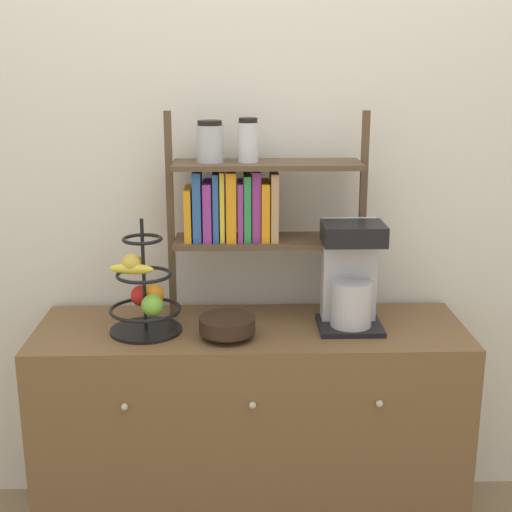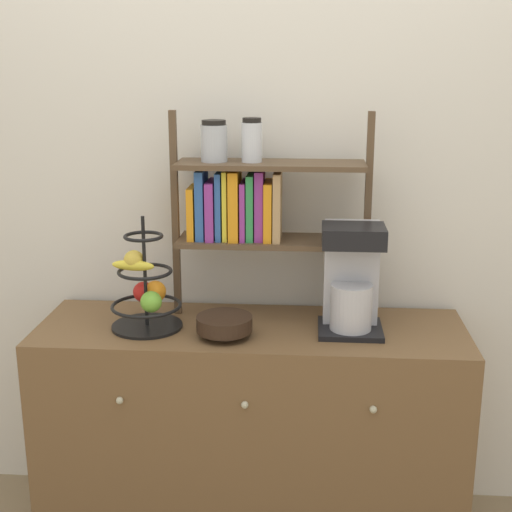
{
  "view_description": "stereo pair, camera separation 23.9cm",
  "coord_description": "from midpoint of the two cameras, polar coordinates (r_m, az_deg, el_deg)",
  "views": [
    {
      "loc": [
        -0.05,
        -2.07,
        1.68
      ],
      "look_at": [
        0.02,
        0.24,
        1.04
      ],
      "focal_mm": 50.0,
      "sensor_mm": 36.0,
      "label": 1
    },
    {
      "loc": [
        0.19,
        -2.06,
        1.68
      ],
      "look_at": [
        0.02,
        0.24,
        1.04
      ],
      "focal_mm": 50.0,
      "sensor_mm": 36.0,
      "label": 2
    }
  ],
  "objects": [
    {
      "name": "wooden_bowl",
      "position": [
        2.37,
        0.34,
        -5.56
      ],
      "size": [
        0.19,
        0.19,
        0.07
      ],
      "color": "black",
      "rests_on": "sideboard"
    },
    {
      "name": "shelf_hutch",
      "position": [
        2.47,
        2.05,
        4.55
      ],
      "size": [
        0.69,
        0.2,
        0.73
      ],
      "color": "brown",
      "rests_on": "sideboard"
    },
    {
      "name": "coffee_maker",
      "position": [
        2.42,
        10.46,
        -1.84
      ],
      "size": [
        0.22,
        0.2,
        0.37
      ],
      "color": "black",
      "rests_on": "sideboard"
    },
    {
      "name": "wall_back",
      "position": [
        2.61,
        2.72,
        7.02
      ],
      "size": [
        7.0,
        0.05,
        2.6
      ],
      "primitive_type": "cube",
      "color": "silver",
      "rests_on": "ground_plane"
    },
    {
      "name": "fruit_stand",
      "position": [
        2.44,
        -6.07,
        -2.84
      ],
      "size": [
        0.24,
        0.24,
        0.39
      ],
      "color": "black",
      "rests_on": "sideboard"
    },
    {
      "name": "sideboard",
      "position": [
        2.64,
        2.28,
        -13.77
      ],
      "size": [
        1.48,
        0.49,
        0.79
      ],
      "color": "brown",
      "rests_on": "ground_plane"
    }
  ]
}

